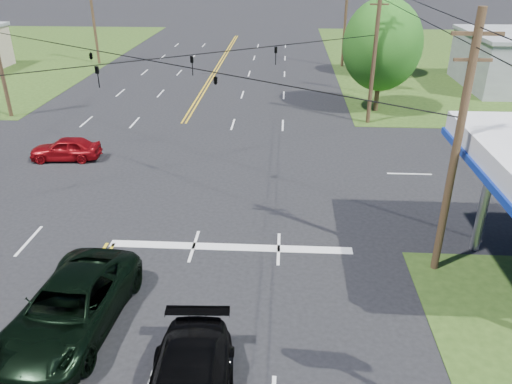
# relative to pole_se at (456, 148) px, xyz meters

# --- Properties ---
(ground) EXTENTS (280.00, 280.00, 0.00)m
(ground) POSITION_rel_pole_se_xyz_m (-13.00, 9.00, -4.92)
(ground) COLOR black
(ground) RESTS_ON ground
(stop_bar) EXTENTS (10.00, 0.50, 0.02)m
(stop_bar) POSITION_rel_pole_se_xyz_m (-8.00, 1.00, -4.92)
(stop_bar) COLOR silver
(stop_bar) RESTS_ON ground
(pole_se) EXTENTS (1.60, 0.28, 9.50)m
(pole_se) POSITION_rel_pole_se_xyz_m (0.00, 0.00, 0.00)
(pole_se) COLOR #48321E
(pole_se) RESTS_ON ground
(pole_ne) EXTENTS (1.60, 0.28, 9.50)m
(pole_ne) POSITION_rel_pole_se_xyz_m (0.00, 18.00, 0.00)
(pole_ne) COLOR #48321E
(pole_ne) RESTS_ON ground
(pole_left_far) EXTENTS (1.60, 0.28, 10.00)m
(pole_left_far) POSITION_rel_pole_se_xyz_m (-26.00, 37.00, 0.25)
(pole_left_far) COLOR #48321E
(pole_left_far) RESTS_ON ground
(pole_right_far) EXTENTS (1.60, 0.28, 10.00)m
(pole_right_far) POSITION_rel_pole_se_xyz_m (0.00, 37.00, 0.25)
(pole_right_far) COLOR #48321E
(pole_right_far) RESTS_ON ground
(span_wire_signals) EXTENTS (26.00, 18.00, 1.13)m
(span_wire_signals) POSITION_rel_pole_se_xyz_m (-13.00, 9.00, 1.08)
(span_wire_signals) COLOR black
(span_wire_signals) RESTS_ON ground
(power_lines) EXTENTS (26.04, 100.00, 0.64)m
(power_lines) POSITION_rel_pole_se_xyz_m (-13.00, 7.00, 3.68)
(power_lines) COLOR black
(power_lines) RESTS_ON ground
(tree_right_a) EXTENTS (5.70, 5.70, 8.18)m
(tree_right_a) POSITION_rel_pole_se_xyz_m (1.00, 21.00, -0.05)
(tree_right_a) COLOR #48321E
(tree_right_a) RESTS_ON ground
(tree_right_b) EXTENTS (4.94, 4.94, 7.09)m
(tree_right_b) POSITION_rel_pole_se_xyz_m (3.50, 33.00, -0.70)
(tree_right_b) COLOR #48321E
(tree_right_b) RESTS_ON ground
(pickup_dkgreen) EXTENTS (3.30, 6.32, 1.70)m
(pickup_dkgreen) POSITION_rel_pole_se_xyz_m (-12.50, -4.13, -4.07)
(pickup_dkgreen) COLOR black
(pickup_dkgreen) RESTS_ON ground
(sedan_red) EXTENTS (4.06, 1.90, 1.34)m
(sedan_red) POSITION_rel_pole_se_xyz_m (-18.52, 10.00, -4.24)
(sedan_red) COLOR maroon
(sedan_red) RESTS_ON ground
(polesign_ne) EXTENTS (1.87, 1.03, 7.04)m
(polesign_ne) POSITION_rel_pole_se_xyz_m (1.42, 26.04, 0.43)
(polesign_ne) COLOR #A5A5AA
(polesign_ne) RESTS_ON ground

